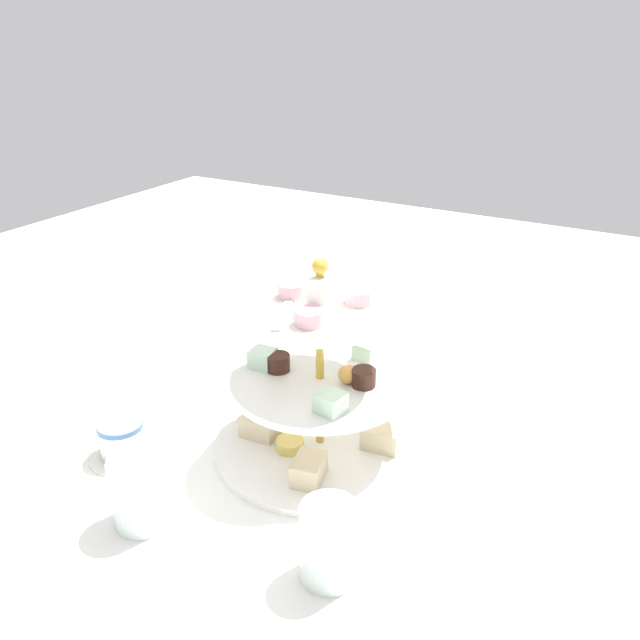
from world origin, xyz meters
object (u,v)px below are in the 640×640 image
object	(u,v)px
tiered_serving_stand	(320,395)
water_glass_mid_back	(329,542)
water_glass_tall_right	(358,331)
water_glass_short_left	(140,491)
butter_knife_right	(183,373)
butter_knife_left	(547,458)
teacup_with_saucer	(122,440)

from	to	relation	value
tiered_serving_stand	water_glass_mid_back	size ratio (longest dim) A/B	3.25
tiered_serving_stand	water_glass_tall_right	distance (m)	0.24
water_glass_short_left	butter_knife_right	bearing A→B (deg)	-147.04
water_glass_short_left	butter_knife_right	distance (m)	0.34
butter_knife_left	water_glass_mid_back	world-z (taller)	water_glass_mid_back
water_glass_short_left	water_glass_mid_back	distance (m)	0.22
tiered_serving_stand	water_glass_short_left	size ratio (longest dim) A/B	3.33
tiered_serving_stand	butter_knife_left	distance (m)	0.30
water_glass_tall_right	butter_knife_right	distance (m)	0.29
water_glass_short_left	water_glass_mid_back	world-z (taller)	water_glass_mid_back
tiered_serving_stand	teacup_with_saucer	size ratio (longest dim) A/B	3.07
water_glass_tall_right	water_glass_mid_back	size ratio (longest dim) A/B	1.33
water_glass_tall_right	butter_knife_left	world-z (taller)	water_glass_tall_right
water_glass_mid_back	butter_knife_right	bearing A→B (deg)	-121.60
tiered_serving_stand	water_glass_tall_right	world-z (taller)	tiered_serving_stand
water_glass_short_left	butter_knife_left	bearing A→B (deg)	132.66
tiered_serving_stand	butter_knife_right	bearing A→B (deg)	-102.31
teacup_with_saucer	butter_knife_left	bearing A→B (deg)	118.78
teacup_with_saucer	butter_knife_left	size ratio (longest dim) A/B	0.53
water_glass_tall_right	water_glass_short_left	world-z (taller)	water_glass_tall_right
water_glass_short_left	butter_knife_left	xyz separation A→B (m)	(-0.34, 0.37, -0.04)
teacup_with_saucer	water_glass_mid_back	bearing A→B (deg)	82.33
butter_knife_left	water_glass_tall_right	bearing A→B (deg)	52.21
tiered_serving_stand	butter_knife_right	size ratio (longest dim) A/B	1.63
water_glass_short_left	teacup_with_saucer	size ratio (longest dim) A/B	0.92
water_glass_tall_right	teacup_with_saucer	bearing A→B (deg)	-21.80
water_glass_tall_right	water_glass_mid_back	xyz separation A→B (m)	(0.42, 0.18, -0.01)
water_glass_short_left	butter_knife_right	size ratio (longest dim) A/B	0.49
water_glass_tall_right	butter_knife_left	size ratio (longest dim) A/B	0.67
water_glass_mid_back	butter_knife_left	bearing A→B (deg)	153.86
teacup_with_saucer	water_glass_short_left	bearing A→B (deg)	54.17
water_glass_short_left	water_glass_mid_back	xyz separation A→B (m)	(-0.03, 0.22, 0.00)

